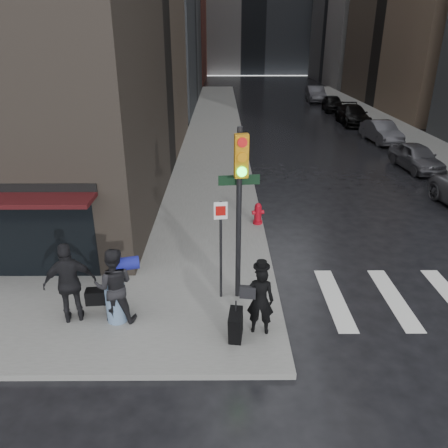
{
  "coord_description": "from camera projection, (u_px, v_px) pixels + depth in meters",
  "views": [
    {
      "loc": [
        0.48,
        -8.92,
        6.5
      ],
      "look_at": [
        0.55,
        3.06,
        1.3
      ],
      "focal_mm": 35.0,
      "sensor_mm": 36.0,
      "label": 1
    }
  ],
  "objects": [
    {
      "name": "sidewalk_right",
      "position": [
        381.0,
        121.0,
        35.58
      ],
      "size": [
        3.0,
        50.0,
        0.15
      ],
      "primitive_type": "cube",
      "color": "slate",
      "rests_on": "ground"
    },
    {
      "name": "parked_car_2",
      "position": [
        381.0,
        132.0,
        28.58
      ],
      "size": [
        1.77,
        4.22,
        1.35
      ],
      "primitive_type": "imported",
      "rotation": [
        0.0,
        0.0,
        0.08
      ],
      "color": "#4C4B50",
      "rests_on": "ground"
    },
    {
      "name": "sidewalk_left",
      "position": [
        215.0,
        121.0,
        35.51
      ],
      "size": [
        4.0,
        50.0,
        0.15
      ],
      "primitive_type": "cube",
      "color": "slate",
      "rests_on": "ground"
    },
    {
      "name": "traffic_light",
      "position": [
        238.0,
        195.0,
        10.35
      ],
      "size": [
        1.11,
        0.55,
        4.46
      ],
      "rotation": [
        0.0,
        0.0,
        0.12
      ],
      "color": "black",
      "rests_on": "ground"
    },
    {
      "name": "man_jeans",
      "position": [
        114.0,
        285.0,
        10.22
      ],
      "size": [
        1.38,
        0.8,
        1.91
      ],
      "rotation": [
        0.0,
        0.0,
        3.23
      ],
      "color": "black",
      "rests_on": "ground"
    },
    {
      "name": "parked_car_4",
      "position": [
        333.0,
        103.0,
        40.25
      ],
      "size": [
        1.99,
        4.24,
        1.4
      ],
      "primitive_type": "imported",
      "rotation": [
        0.0,
        0.0,
        -0.08
      ],
      "color": "black",
      "rests_on": "ground"
    },
    {
      "name": "parked_car_3",
      "position": [
        353.0,
        115.0,
        34.4
      ],
      "size": [
        2.13,
        5.01,
        1.44
      ],
      "primitive_type": "imported",
      "rotation": [
        0.0,
        0.0,
        -0.02
      ],
      "color": "black",
      "rests_on": "ground"
    },
    {
      "name": "man_greycoat",
      "position": [
        70.0,
        283.0,
        10.21
      ],
      "size": [
        1.28,
        0.82,
        2.03
      ],
      "rotation": [
        0.0,
        0.0,
        3.43
      ],
      "color": "black",
      "rests_on": "ground"
    },
    {
      "name": "man_overcoat",
      "position": [
        255.0,
        304.0,
        9.81
      ],
      "size": [
        1.09,
        0.91,
        1.88
      ],
      "rotation": [
        0.0,
        0.0,
        3.0
      ],
      "color": "black",
      "rests_on": "ground"
    },
    {
      "name": "parked_car_5",
      "position": [
        315.0,
        94.0,
        46.06
      ],
      "size": [
        1.88,
        4.84,
        1.57
      ],
      "primitive_type": "imported",
      "rotation": [
        0.0,
        0.0,
        -0.05
      ],
      "color": "#434248",
      "rests_on": "ground"
    },
    {
      "name": "parked_car_1",
      "position": [
        416.0,
        157.0,
        22.74
      ],
      "size": [
        1.92,
        4.03,
        1.33
      ],
      "primitive_type": "imported",
      "rotation": [
        0.0,
        0.0,
        0.09
      ],
      "color": "#525257",
      "rests_on": "ground"
    },
    {
      "name": "fire_hydrant",
      "position": [
        258.0,
        214.0,
        15.87
      ],
      "size": [
        0.46,
        0.35,
        0.79
      ],
      "rotation": [
        0.0,
        0.0,
        0.18
      ],
      "color": "maroon",
      "rests_on": "ground"
    },
    {
      "name": "ground",
      "position": [
        202.0,
        322.0,
        10.77
      ],
      "size": [
        140.0,
        140.0,
        0.0
      ],
      "primitive_type": "plane",
      "color": "black",
      "rests_on": "ground"
    }
  ]
}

